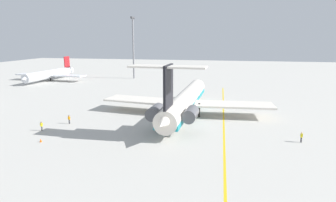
{
  "coord_description": "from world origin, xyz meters",
  "views": [
    {
      "loc": [
        -66.12,
        3.52,
        16.84
      ],
      "look_at": [
        -3.08,
        16.48,
        2.98
      ],
      "focal_mm": 31.08,
      "sensor_mm": 36.0,
      "label": 1
    }
  ],
  "objects_px": {
    "safety_cone_nose": "(41,140)",
    "light_mast": "(133,45)",
    "ground_crew_near_tail": "(302,136)",
    "main_jetliner": "(185,101)",
    "ground_crew_portside": "(41,125)",
    "airliner_mid_right": "(49,74)",
    "ground_crew_near_nose": "(69,118)"
  },
  "relations": [
    {
      "from": "main_jetliner",
      "to": "ground_crew_near_nose",
      "type": "xyz_separation_m",
      "value": [
        -10.61,
        21.87,
        -2.32
      ]
    },
    {
      "from": "main_jetliner",
      "to": "ground_crew_near_tail",
      "type": "relative_size",
      "value": 24.39
    },
    {
      "from": "main_jetliner",
      "to": "safety_cone_nose",
      "type": "height_order",
      "value": "main_jetliner"
    },
    {
      "from": "ground_crew_near_tail",
      "to": "light_mast",
      "type": "xyz_separation_m",
      "value": [
        70.12,
        51.91,
        12.92
      ]
    },
    {
      "from": "ground_crew_portside",
      "to": "light_mast",
      "type": "distance_m",
      "value": 74.63
    },
    {
      "from": "airliner_mid_right",
      "to": "ground_crew_portside",
      "type": "relative_size",
      "value": 16.97
    },
    {
      "from": "main_jetliner",
      "to": "ground_crew_portside",
      "type": "distance_m",
      "value": 29.24
    },
    {
      "from": "ground_crew_near_nose",
      "to": "light_mast",
      "type": "relative_size",
      "value": 0.07
    },
    {
      "from": "main_jetliner",
      "to": "safety_cone_nose",
      "type": "relative_size",
      "value": 79.1
    },
    {
      "from": "airliner_mid_right",
      "to": "ground_crew_near_nose",
      "type": "bearing_deg",
      "value": 39.37
    },
    {
      "from": "airliner_mid_right",
      "to": "safety_cone_nose",
      "type": "relative_size",
      "value": 55.3
    },
    {
      "from": "main_jetliner",
      "to": "safety_cone_nose",
      "type": "distance_m",
      "value": 30.0
    },
    {
      "from": "main_jetliner",
      "to": "light_mast",
      "type": "relative_size",
      "value": 1.7
    },
    {
      "from": "main_jetliner",
      "to": "ground_crew_near_tail",
      "type": "distance_m",
      "value": 25.01
    },
    {
      "from": "main_jetliner",
      "to": "light_mast",
      "type": "height_order",
      "value": "light_mast"
    },
    {
      "from": "ground_crew_near_tail",
      "to": "light_mast",
      "type": "height_order",
      "value": "light_mast"
    },
    {
      "from": "safety_cone_nose",
      "to": "light_mast",
      "type": "distance_m",
      "value": 80.4
    },
    {
      "from": "main_jetliner",
      "to": "ground_crew_portside",
      "type": "relative_size",
      "value": 24.28
    },
    {
      "from": "airliner_mid_right",
      "to": "ground_crew_near_tail",
      "type": "height_order",
      "value": "airliner_mid_right"
    },
    {
      "from": "main_jetliner",
      "to": "airliner_mid_right",
      "type": "bearing_deg",
      "value": 56.97
    },
    {
      "from": "airliner_mid_right",
      "to": "safety_cone_nose",
      "type": "bearing_deg",
      "value": 35.14
    },
    {
      "from": "ground_crew_near_tail",
      "to": "safety_cone_nose",
      "type": "height_order",
      "value": "ground_crew_near_tail"
    },
    {
      "from": "ground_crew_near_tail",
      "to": "light_mast",
      "type": "relative_size",
      "value": 0.07
    },
    {
      "from": "ground_crew_near_tail",
      "to": "ground_crew_portside",
      "type": "height_order",
      "value": "ground_crew_portside"
    },
    {
      "from": "main_jetliner",
      "to": "ground_crew_near_tail",
      "type": "height_order",
      "value": "main_jetliner"
    },
    {
      "from": "airliner_mid_right",
      "to": "ground_crew_near_tail",
      "type": "relative_size",
      "value": 17.06
    },
    {
      "from": "ground_crew_portside",
      "to": "light_mast",
      "type": "height_order",
      "value": "light_mast"
    },
    {
      "from": "ground_crew_near_tail",
      "to": "ground_crew_portside",
      "type": "xyz_separation_m",
      "value": [
        -3.14,
        45.88,
        0.01
      ]
    },
    {
      "from": "airliner_mid_right",
      "to": "ground_crew_near_tail",
      "type": "xyz_separation_m",
      "value": [
        -55.74,
        -83.17,
        -1.55
      ]
    },
    {
      "from": "ground_crew_portside",
      "to": "safety_cone_nose",
      "type": "relative_size",
      "value": 3.26
    },
    {
      "from": "ground_crew_near_tail",
      "to": "safety_cone_nose",
      "type": "distance_m",
      "value": 43.24
    },
    {
      "from": "airliner_mid_right",
      "to": "light_mast",
      "type": "height_order",
      "value": "light_mast"
    }
  ]
}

